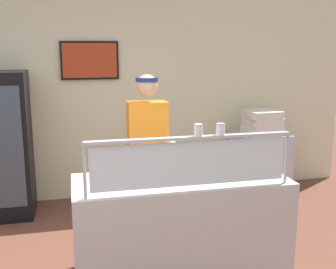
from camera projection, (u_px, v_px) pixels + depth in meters
The scene contains 12 objects.
ground_plane at pixel (164, 248), 4.21m from camera, with size 12.00×12.00×0.00m, color brown.
shop_rear_unit at pixel (135, 97), 5.58m from camera, with size 6.16×0.13×2.70m.
serving_counter at pixel (180, 232), 3.50m from camera, with size 1.76×0.70×0.95m, color #BCB7B2.
sneeze_guard at pixel (191, 156), 3.07m from camera, with size 1.59×0.06×0.42m.
pizza_tray at pixel (172, 176), 3.43m from camera, with size 0.43×0.43×0.04m.
pizza_server at pixel (171, 174), 3.40m from camera, with size 0.07×0.28×0.01m, color #ADAFB7.
parmesan_shaker at pixel (198, 131), 3.04m from camera, with size 0.06×0.06×0.09m.
pepper_flake_shaker at pixel (220, 130), 3.08m from camera, with size 0.07×0.07×0.09m.
worker_figure at pixel (148, 152), 4.06m from camera, with size 0.41×0.50×1.76m.
drink_fridge at pixel (3, 145), 4.89m from camera, with size 0.62×0.63×1.74m.
prep_shelf at pixel (260, 164), 5.68m from camera, with size 0.70×0.55×0.87m, color #B7BABF.
pizza_box_stack at pixel (262, 122), 5.55m from camera, with size 0.47×0.45×0.31m.
Camera 1 is at (0.03, -2.79, 2.01)m, focal length 44.14 mm.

